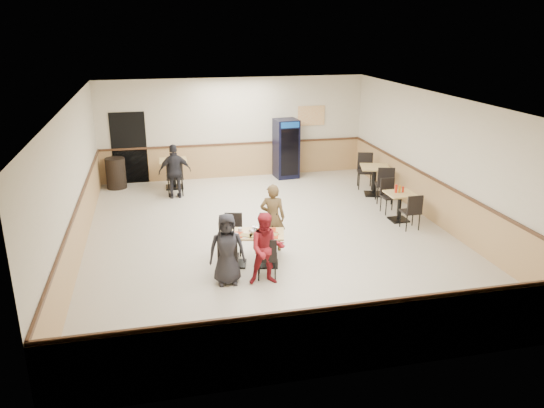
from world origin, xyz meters
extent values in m
plane|color=beige|center=(0.00, 0.00, 0.00)|extent=(10.00, 10.00, 0.00)
plane|color=silver|center=(0.00, 0.00, 3.00)|extent=(10.00, 10.00, 0.00)
plane|color=beige|center=(0.00, 5.00, 1.50)|extent=(8.00, 0.00, 8.00)
plane|color=beige|center=(0.00, -5.00, 1.50)|extent=(8.00, 0.00, 8.00)
plane|color=beige|center=(-4.00, 0.00, 1.50)|extent=(0.00, 10.00, 10.00)
plane|color=beige|center=(4.00, 0.00, 1.50)|extent=(0.00, 10.00, 10.00)
cube|color=tan|center=(0.00, 4.99, 0.50)|extent=(7.98, 0.03, 1.00)
cube|color=tan|center=(3.98, 0.00, 0.50)|extent=(0.03, 9.98, 1.00)
cube|color=#472B19|center=(0.00, 4.97, 1.03)|extent=(7.98, 0.04, 0.06)
cube|color=black|center=(-3.10, 4.98, 1.05)|extent=(1.00, 0.02, 2.10)
cube|color=orange|center=(2.40, 4.96, 1.80)|extent=(0.85, 0.02, 0.60)
cube|color=black|center=(-0.99, -1.28, 0.02)|extent=(0.48, 0.48, 0.04)
cylinder|color=black|center=(-0.99, -1.28, 0.34)|extent=(0.08, 0.08, 0.61)
cube|color=tan|center=(-0.99, -1.28, 0.65)|extent=(0.75, 0.75, 0.04)
cube|color=black|center=(-0.38, -1.42, 0.02)|extent=(0.48, 0.48, 0.04)
cylinder|color=black|center=(-0.38, -1.42, 0.34)|extent=(0.08, 0.08, 0.61)
cube|color=tan|center=(-0.38, -1.42, 0.65)|extent=(0.75, 0.75, 0.04)
imported|color=black|center=(-1.25, -2.00, 0.67)|extent=(0.68, 0.46, 1.33)
imported|color=maroon|center=(-0.55, -2.16, 0.67)|extent=(0.70, 0.57, 1.35)
imported|color=#503D22|center=(-0.11, -0.71, 0.71)|extent=(0.60, 0.48, 1.42)
imported|color=black|center=(-1.89, 3.27, 0.74)|extent=(0.89, 0.42, 1.47)
cube|color=#AC2C0B|center=(-1.05, -1.37, 0.68)|extent=(0.46, 0.38, 0.02)
cube|color=#AC2C0B|center=(-0.40, -1.31, 0.68)|extent=(0.46, 0.38, 0.02)
cube|color=#AC2C0B|center=(-0.41, -1.55, 0.68)|extent=(0.46, 0.38, 0.02)
cylinder|color=white|center=(-0.81, -1.49, 0.67)|extent=(0.21, 0.21, 0.01)
cube|color=#BA8448|center=(-0.81, -1.49, 0.69)|extent=(0.28, 0.24, 0.02)
cylinder|color=white|center=(-0.31, -1.53, 0.67)|extent=(0.21, 0.21, 0.01)
cube|color=#BA8448|center=(-0.31, -1.53, 0.69)|extent=(0.28, 0.26, 0.02)
cylinder|color=white|center=(-1.10, -1.36, 0.67)|extent=(0.21, 0.21, 0.01)
cube|color=#BA8448|center=(-1.10, -1.36, 0.69)|extent=(0.25, 0.18, 0.02)
cylinder|color=white|center=(-0.64, -1.55, 0.67)|extent=(0.21, 0.21, 0.01)
cube|color=#BA8448|center=(-0.64, -1.55, 0.69)|extent=(0.25, 0.18, 0.02)
cylinder|color=white|center=(-0.39, -1.28, 0.67)|extent=(0.21, 0.21, 0.01)
cube|color=#BA8448|center=(-0.39, -1.28, 0.69)|extent=(0.27, 0.23, 0.02)
cylinder|color=white|center=(-0.57, -1.64, 0.67)|extent=(0.21, 0.21, 0.01)
cube|color=#BA8448|center=(-0.57, -1.64, 0.69)|extent=(0.25, 0.18, 0.02)
cylinder|color=silver|center=(-0.89, -1.26, 0.71)|extent=(0.07, 0.07, 0.09)
cylinder|color=silver|center=(-1.00, -1.53, 0.71)|extent=(0.07, 0.07, 0.09)
cylinder|color=silver|center=(-1.17, -1.47, 0.71)|extent=(0.07, 0.07, 0.09)
cylinder|color=silver|center=(-1.14, -1.15, 0.71)|extent=(0.07, 0.07, 0.09)
cylinder|color=#AAACBD|center=(-0.63, -1.32, 0.73)|extent=(0.07, 0.07, 0.12)
cylinder|color=#AAACBD|center=(-0.58, -1.38, 0.73)|extent=(0.07, 0.07, 0.12)
ellipsoid|color=white|center=(-0.67, -1.37, 0.72)|extent=(0.13, 0.13, 0.09)
cube|color=black|center=(3.22, 0.30, 0.02)|extent=(0.42, 0.42, 0.04)
cylinder|color=black|center=(3.22, 0.30, 0.35)|extent=(0.08, 0.08, 0.63)
cube|color=tan|center=(3.22, 0.30, 0.67)|extent=(0.65, 0.65, 0.04)
cube|color=black|center=(3.44, 2.31, 0.02)|extent=(0.60, 0.60, 0.04)
cylinder|color=black|center=(3.44, 2.31, 0.41)|extent=(0.10, 0.10, 0.73)
cube|color=tan|center=(3.44, 2.31, 0.79)|extent=(0.94, 0.94, 0.04)
cylinder|color=red|center=(3.12, 0.35, 0.79)|extent=(0.06, 0.06, 0.20)
cylinder|color=#C28319|center=(3.21, 0.35, 0.78)|extent=(0.06, 0.06, 0.17)
cylinder|color=red|center=(3.30, 0.35, 0.76)|extent=(0.05, 0.05, 0.14)
cube|color=black|center=(-1.89, 4.20, 0.02)|extent=(0.50, 0.50, 0.04)
cylinder|color=black|center=(-1.89, 4.20, 0.42)|extent=(0.10, 0.10, 0.74)
cube|color=tan|center=(-1.89, 4.20, 0.80)|extent=(0.78, 0.78, 0.04)
cube|color=black|center=(1.51, 4.60, 0.89)|extent=(0.73, 0.71, 1.78)
cube|color=black|center=(1.54, 4.26, 0.84)|extent=(0.54, 0.07, 1.41)
cube|color=navy|center=(1.55, 4.25, 1.67)|extent=(0.56, 0.07, 0.17)
cylinder|color=black|center=(-3.51, 4.55, 0.44)|extent=(0.56, 0.56, 0.88)
camera|label=1|loc=(-2.39, -10.66, 4.50)|focal=35.00mm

